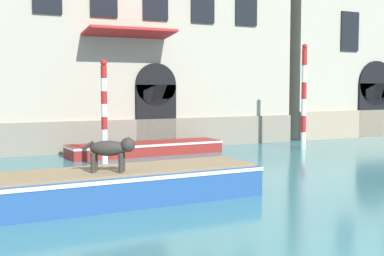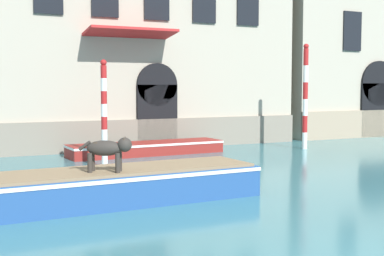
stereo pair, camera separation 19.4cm
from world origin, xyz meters
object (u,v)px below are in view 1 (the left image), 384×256
Objects in this scene: boat_foreground at (86,188)px; dog_on_deck at (112,149)px; mooring_pole_1 at (304,96)px; mooring_pole_0 at (104,113)px; boat_moored_near_palazzo at (146,148)px.

boat_foreground is 1.03m from dog_on_deck.
mooring_pole_1 is (10.89, 6.47, 1.77)m from boat_foreground.
mooring_pole_1 reaches higher than boat_foreground.
boat_moored_near_palazzo is at bearing 45.88° from mooring_pole_0.
dog_on_deck is at bearing -105.57° from mooring_pole_0.
mooring_pole_0 is (2.01, 5.17, 1.32)m from boat_foreground.
mooring_pole_0 reaches higher than dog_on_deck.
boat_moored_near_palazzo is 3.69m from mooring_pole_0.
boat_moored_near_palazzo is at bearing 92.21° from dog_on_deck.
dog_on_deck reaches higher than boat_foreground.
dog_on_deck is 0.17× the size of boat_moored_near_palazzo.
boat_foreground is 12.79m from mooring_pole_1.
mooring_pole_0 is 8.98m from mooring_pole_1.
dog_on_deck is 8.89m from boat_moored_near_palazzo.
boat_foreground is 1.88× the size of mooring_pole_1.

